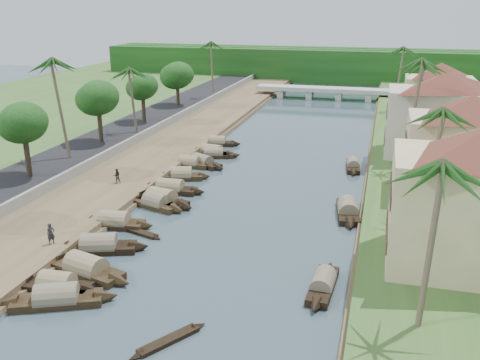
% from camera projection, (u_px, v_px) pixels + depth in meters
% --- Properties ---
extents(ground, '(220.00, 220.00, 0.00)m').
position_uv_depth(ground, '(225.00, 240.00, 44.93)').
color(ground, '#364951').
rests_on(ground, ground).
extents(left_bank, '(10.00, 180.00, 0.80)m').
position_uv_depth(left_bank, '(148.00, 159.00, 67.08)').
color(left_bank, brown).
rests_on(left_bank, ground).
extents(right_bank, '(16.00, 180.00, 1.20)m').
position_uv_depth(right_bank, '(444.00, 180.00, 58.37)').
color(right_bank, '#305421').
rests_on(right_bank, ground).
extents(road, '(8.00, 180.00, 1.40)m').
position_uv_depth(road, '(88.00, 152.00, 69.09)').
color(road, black).
rests_on(road, ground).
extents(retaining_wall, '(0.40, 180.00, 1.10)m').
position_uv_depth(retaining_wall, '(118.00, 149.00, 67.82)').
color(retaining_wall, slate).
rests_on(retaining_wall, left_bank).
extents(treeline, '(120.00, 14.00, 8.00)m').
position_uv_depth(treeline, '(338.00, 65.00, 135.29)').
color(treeline, '#12390F').
rests_on(treeline, ground).
extents(bridge, '(28.00, 4.00, 2.40)m').
position_uv_depth(bridge, '(324.00, 91.00, 110.36)').
color(bridge, '#A9A99E').
rests_on(bridge, ground).
extents(building_mid, '(14.11, 14.11, 9.70)m').
position_uv_depth(building_mid, '(467.00, 145.00, 50.88)').
color(building_mid, beige).
rests_on(building_mid, right_bank).
extents(building_far, '(15.59, 15.59, 10.20)m').
position_uv_depth(building_far, '(443.00, 114.00, 63.88)').
color(building_far, beige).
rests_on(building_far, right_bank).
extents(building_distant, '(12.62, 12.62, 9.20)m').
position_uv_depth(building_distant, '(438.00, 92.00, 82.12)').
color(building_distant, beige).
rests_on(building_distant, right_bank).
extents(sampan_0, '(8.11, 4.77, 2.15)m').
position_uv_depth(sampan_0, '(57.00, 299.00, 35.24)').
color(sampan_0, black).
rests_on(sampan_0, ground).
extents(sampan_1, '(6.83, 1.93, 2.05)m').
position_uv_depth(sampan_1, '(57.00, 286.00, 36.93)').
color(sampan_1, black).
rests_on(sampan_1, ground).
extents(sampan_2, '(8.75, 4.01, 2.26)m').
position_uv_depth(sampan_2, '(86.00, 269.00, 39.25)').
color(sampan_2, black).
rests_on(sampan_2, ground).
extents(sampan_3, '(8.28, 4.16, 2.20)m').
position_uv_depth(sampan_3, '(99.00, 247.00, 42.82)').
color(sampan_3, black).
rests_on(sampan_3, ground).
extents(sampan_4, '(7.44, 2.30, 2.10)m').
position_uv_depth(sampan_4, '(115.00, 222.00, 47.53)').
color(sampan_4, black).
rests_on(sampan_4, ground).
extents(sampan_5, '(8.01, 3.95, 2.46)m').
position_uv_depth(sampan_5, '(161.00, 200.00, 52.80)').
color(sampan_5, black).
rests_on(sampan_5, ground).
extents(sampan_6, '(7.13, 3.80, 2.11)m').
position_uv_depth(sampan_6, '(156.00, 203.00, 52.02)').
color(sampan_6, black).
rests_on(sampan_6, ground).
extents(sampan_7, '(7.90, 1.90, 2.11)m').
position_uv_depth(sampan_7, '(170.00, 189.00, 56.20)').
color(sampan_7, black).
rests_on(sampan_7, ground).
extents(sampan_8, '(6.84, 3.44, 2.09)m').
position_uv_depth(sampan_8, '(182.00, 176.00, 60.34)').
color(sampan_8, black).
rests_on(sampan_8, ground).
extents(sampan_9, '(7.50, 4.95, 1.99)m').
position_uv_depth(sampan_9, '(202.00, 162.00, 65.45)').
color(sampan_9, black).
rests_on(sampan_9, ground).
extents(sampan_10, '(6.97, 1.85, 1.95)m').
position_uv_depth(sampan_10, '(189.00, 164.00, 64.94)').
color(sampan_10, black).
rests_on(sampan_10, ground).
extents(sampan_11, '(7.61, 2.55, 2.15)m').
position_uv_depth(sampan_11, '(212.00, 153.00, 69.69)').
color(sampan_11, black).
rests_on(sampan_11, ground).
extents(sampan_12, '(7.23, 3.45, 1.78)m').
position_uv_depth(sampan_12, '(213.00, 155.00, 68.77)').
color(sampan_12, black).
rests_on(sampan_12, ground).
extents(sampan_13, '(7.05, 2.34, 1.94)m').
position_uv_depth(sampan_13, '(217.00, 143.00, 74.69)').
color(sampan_13, black).
rests_on(sampan_13, ground).
extents(sampan_14, '(1.80, 7.45, 1.84)m').
position_uv_depth(sampan_14, '(323.00, 284.00, 37.08)').
color(sampan_14, black).
rests_on(sampan_14, ground).
extents(sampan_15, '(2.80, 8.41, 2.21)m').
position_uv_depth(sampan_15, '(348.00, 211.00, 50.24)').
color(sampan_15, black).
rests_on(sampan_15, ground).
extents(sampan_16, '(2.00, 7.28, 1.81)m').
position_uv_depth(sampan_16, '(353.00, 166.00, 64.20)').
color(sampan_16, black).
rests_on(sampan_16, ground).
extents(canoe_0, '(3.65, 5.04, 0.73)m').
position_uv_depth(canoe_0, '(169.00, 341.00, 31.41)').
color(canoe_0, black).
rests_on(canoe_0, ground).
extents(canoe_1, '(4.34, 2.07, 0.70)m').
position_uv_depth(canoe_1, '(142.00, 233.00, 46.03)').
color(canoe_1, black).
rests_on(canoe_1, ground).
extents(canoe_2, '(4.85, 3.27, 0.75)m').
position_uv_depth(canoe_2, '(208.00, 164.00, 65.73)').
color(canoe_2, black).
rests_on(canoe_2, ground).
extents(palm_0, '(3.20, 3.20, 11.30)m').
position_uv_depth(palm_0, '(438.00, 169.00, 28.01)').
color(palm_0, '#75624E').
rests_on(palm_0, ground).
extents(palm_1, '(3.20, 3.20, 11.15)m').
position_uv_depth(palm_1, '(435.00, 113.00, 42.87)').
color(palm_1, '#75624E').
rests_on(palm_1, ground).
extents(palm_2, '(3.20, 3.20, 13.51)m').
position_uv_depth(palm_2, '(416.00, 63.00, 56.99)').
color(palm_2, '#75624E').
rests_on(palm_2, ground).
extents(palm_3, '(3.20, 3.20, 11.46)m').
position_uv_depth(palm_3, '(418.00, 66.00, 71.56)').
color(palm_3, '#75624E').
rests_on(palm_3, ground).
extents(palm_5, '(3.20, 3.20, 12.98)m').
position_uv_depth(palm_5, '(58.00, 63.00, 60.40)').
color(palm_5, '#75624E').
rests_on(palm_5, ground).
extents(palm_6, '(3.20, 3.20, 10.40)m').
position_uv_depth(palm_6, '(132.00, 71.00, 73.83)').
color(palm_6, '#75624E').
rests_on(palm_6, ground).
extents(palm_7, '(3.20, 3.20, 12.10)m').
position_uv_depth(palm_7, '(400.00, 50.00, 89.94)').
color(palm_7, '#75624E').
rests_on(palm_7, ground).
extents(palm_8, '(3.20, 3.20, 11.91)m').
position_uv_depth(palm_8, '(212.00, 44.00, 101.74)').
color(palm_8, '#75624E').
rests_on(palm_8, ground).
extents(tree_2, '(4.91, 4.91, 7.77)m').
position_uv_depth(tree_2, '(23.00, 124.00, 55.40)').
color(tree_2, '#403225').
rests_on(tree_2, ground).
extents(tree_3, '(5.25, 5.25, 7.97)m').
position_uv_depth(tree_3, '(98.00, 99.00, 69.48)').
color(tree_3, '#403225').
rests_on(tree_3, ground).
extents(tree_4, '(4.57, 4.57, 7.20)m').
position_uv_depth(tree_4, '(142.00, 88.00, 81.97)').
color(tree_4, '#403225').
rests_on(tree_4, ground).
extents(tree_5, '(5.52, 5.52, 7.52)m').
position_uv_depth(tree_5, '(177.00, 76.00, 95.28)').
color(tree_5, '#403225').
rests_on(tree_5, ground).
extents(person_near, '(0.69, 0.76, 1.74)m').
position_uv_depth(person_near, '(51.00, 234.00, 42.12)').
color(person_near, '#25232B').
rests_on(person_near, left_bank).
extents(person_far, '(0.97, 0.92, 1.57)m').
position_uv_depth(person_far, '(117.00, 176.00, 56.52)').
color(person_far, '#302E22').
rests_on(person_far, left_bank).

